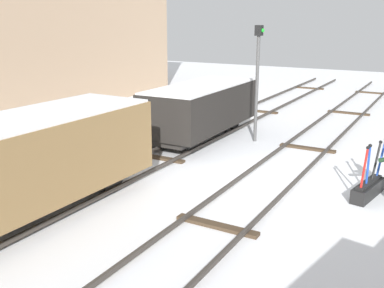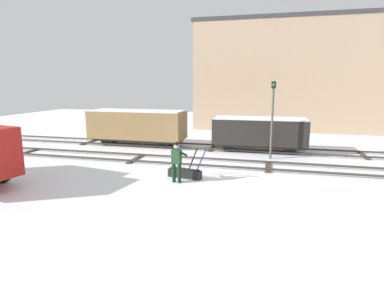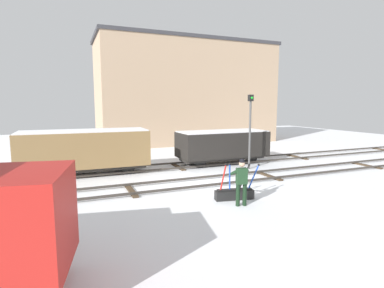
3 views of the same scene
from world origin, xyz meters
name	(u,v)px [view 1 (image 1 of 3)]	position (x,y,z in m)	size (l,w,h in m)	color
ground_plane	(272,179)	(0.00, 0.00, 0.00)	(60.00, 60.00, 0.00)	white
track_main_line	(273,176)	(0.00, 0.00, 0.11)	(44.00, 1.94, 0.18)	#38332D
track_siding_near	(158,156)	(0.00, 3.93, 0.11)	(44.00, 1.94, 0.18)	#38332D
switch_lever_frame	(368,187)	(-0.01, -2.57, 0.25)	(1.79, 0.63, 1.45)	black
signal_post	(257,73)	(3.63, 2.02, 2.55)	(0.24, 0.32, 4.20)	#4C4C4C
apartment_building	(23,11)	(5.03, 15.62, 4.82)	(16.95, 7.07, 9.63)	tan
freight_car_back_track	(30,160)	(-5.08, 3.93, 1.36)	(6.39, 2.23, 2.35)	#2D2B28
freight_car_mid_siding	(201,108)	(2.92, 3.93, 1.21)	(5.56, 2.27, 2.06)	#2D2B28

